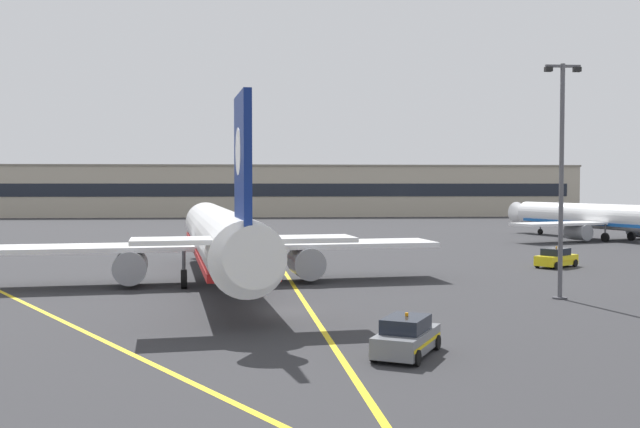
# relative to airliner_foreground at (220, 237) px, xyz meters

# --- Properties ---
(ground_plane) EXTENTS (400.00, 400.00, 0.00)m
(ground_plane) POSITION_rel_airliner_foreground_xyz_m (4.08, -11.65, -3.37)
(ground_plane) COLOR #2D2D30
(taxiway_centreline) EXTENTS (10.57, 179.72, 0.01)m
(taxiway_centreline) POSITION_rel_airliner_foreground_xyz_m (4.08, 18.35, -3.37)
(taxiway_centreline) COLOR yellow
(taxiway_centreline) RESTS_ON ground
(taxiway_lead_in_stripe) EXTENTS (32.59, 50.70, 0.01)m
(taxiway_lead_in_stripe) POSITION_rel_airliner_foreground_xyz_m (-9.92, -9.65, -3.37)
(taxiway_lead_in_stripe) COLOR yellow
(taxiway_lead_in_stripe) RESTS_ON ground
(airliner_foreground) EXTENTS (32.36, 41.44, 11.65)m
(airliner_foreground) POSITION_rel_airliner_foreground_xyz_m (0.00, 0.00, 0.00)
(airliner_foreground) COLOR white
(airliner_foreground) RESTS_ON ground
(airliner_background) EXTENTS (27.04, 34.08, 9.96)m
(airliner_background) POSITION_rel_airliner_foreground_xyz_m (46.52, 37.59, -0.49)
(airliner_background) COLOR white
(airliner_background) RESTS_ON ground
(apron_lamp_post) EXTENTS (2.24, 0.90, 14.51)m
(apron_lamp_post) POSITION_rel_airliner_foreground_xyz_m (21.53, -8.36, 4.20)
(apron_lamp_post) COLOR #515156
(apron_lamp_post) RESTS_ON ground
(service_car_nearest) EXTENTS (4.42, 4.00, 1.79)m
(service_car_nearest) POSITION_rel_airliner_foreground_xyz_m (28.09, 8.63, -2.60)
(service_car_nearest) COLOR yellow
(service_car_nearest) RESTS_ON ground
(service_car_fourth) EXTENTS (3.54, 4.56, 1.79)m
(service_car_fourth) POSITION_rel_airliner_foreground_xyz_m (9.18, -22.71, -2.60)
(service_car_fourth) COLOR slate
(service_car_fourth) RESTS_ON ground
(safety_cone_by_nose_gear) EXTENTS (0.44, 0.44, 0.55)m
(safety_cone_by_nose_gear) POSITION_rel_airliner_foreground_xyz_m (1.00, 15.90, -3.11)
(safety_cone_by_nose_gear) COLOR orange
(safety_cone_by_nose_gear) RESTS_ON ground
(terminal_building) EXTENTS (149.40, 12.40, 11.46)m
(terminal_building) POSITION_rel_airliner_foreground_xyz_m (-1.92, 112.36, 2.37)
(terminal_building) COLOR #B2A893
(terminal_building) RESTS_ON ground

